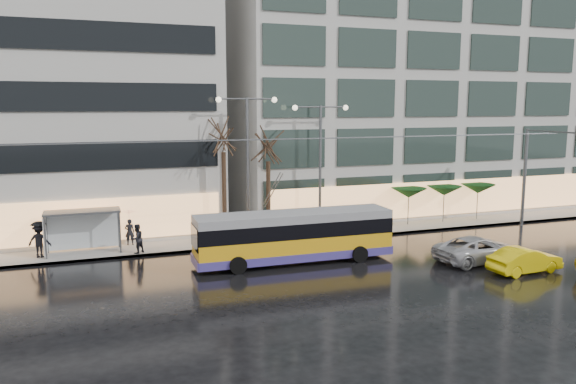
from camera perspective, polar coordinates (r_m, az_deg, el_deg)
name	(u,v)px	position (r m, az deg, el deg)	size (l,w,h in m)	color
ground	(271,297)	(26.07, -1.75, -10.59)	(140.00, 140.00, 0.00)	black
sidewalk	(236,229)	(39.55, -5.30, -3.77)	(80.00, 10.00, 0.15)	gray
kerb	(256,245)	(34.90, -3.25, -5.44)	(80.00, 0.10, 0.15)	slate
building_right	(413,58)	(50.20, 12.58, 13.16)	(32.00, 14.00, 25.00)	beige
trolleybus	(294,238)	(31.17, 0.62, -4.68)	(11.12, 4.43, 5.13)	gold
catenary	(245,182)	(32.78, -4.43, 1.06)	(42.24, 5.12, 7.00)	#595B60
bus_shelter	(76,222)	(34.74, -20.75, -2.89)	(4.20, 1.60, 2.51)	#595B60
street_lamp_near	(247,148)	(35.61, -4.14, 4.49)	(3.96, 0.36, 9.03)	#595B60
street_lamp_far	(320,150)	(37.29, 3.30, 4.26)	(3.96, 0.36, 8.53)	#595B60
tree_a	(223,131)	(35.37, -6.60, 6.20)	(3.20, 3.20, 8.40)	black
tree_b	(268,141)	(36.40, -2.04, 5.24)	(3.20, 3.20, 7.70)	black
parasol_a	(409,193)	(41.08, 12.17, -0.09)	(2.50, 2.50, 2.65)	#595B60
parasol_b	(444,191)	(42.73, 15.58, 0.12)	(2.50, 2.50, 2.65)	#595B60
parasol_c	(478,189)	(44.53, 18.74, 0.32)	(2.50, 2.50, 2.65)	#595B60
taxi_b	(525,260)	(31.95, 22.93, -6.39)	(1.41, 4.05, 1.33)	yellow
sedan_silver	(478,249)	(33.18, 18.76, -5.52)	(2.37, 5.14, 1.43)	#AEADB2
pedestrian_a	(129,222)	(35.73, -15.83, -2.91)	(1.11, 1.12, 2.19)	black
pedestrian_b	(137,239)	(33.78, -15.09, -4.60)	(1.05, 1.01, 1.70)	black
pedestrian_c	(39,238)	(34.62, -23.96, -4.25)	(1.41, 1.06, 2.11)	black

